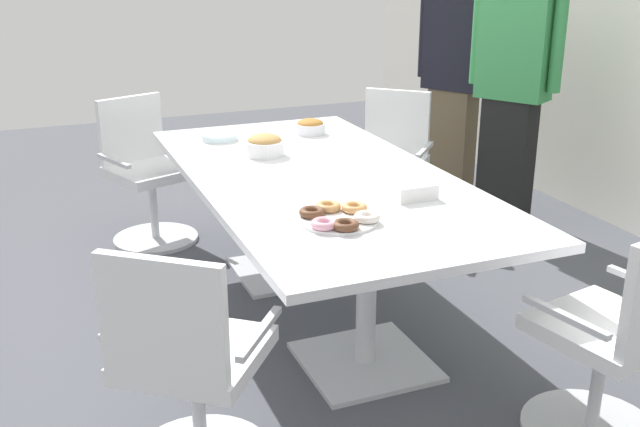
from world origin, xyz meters
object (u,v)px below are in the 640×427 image
person_standing_0 (455,79)px  donut_platter (339,217)px  conference_table (320,199)px  snack_bowl_cookies (265,145)px  napkin_pile (410,189)px  office_chair_1 (189,375)px  snack_bowl_pretzels (310,126)px  office_chair_3 (389,170)px  person_standing_1 (513,84)px  office_chair_2 (616,347)px  plate_stack (219,137)px  office_chair_0 (147,179)px

person_standing_0 → donut_platter: 2.76m
conference_table → donut_platter: donut_platter is taller
snack_bowl_cookies → napkin_pile: (0.90, 0.39, -0.02)m
conference_table → office_chair_1: 1.35m
snack_bowl_pretzels → napkin_pile: size_ratio=0.92×
office_chair_3 → snack_bowl_pretzels: 0.76m
office_chair_3 → person_standing_1: bearing=-159.4°
office_chair_2 → snack_bowl_pretzels: 2.27m
conference_table → office_chair_2: (1.40, 0.62, -0.22)m
snack_bowl_pretzels → napkin_pile: (1.26, -0.01, -0.01)m
office_chair_2 → snack_bowl_cookies: size_ratio=4.41×
snack_bowl_pretzels → snack_bowl_cookies: bearing=-47.9°
conference_table → office_chair_2: size_ratio=2.64×
person_standing_1 → snack_bowl_cookies: person_standing_1 is taller
snack_bowl_pretzels → conference_table: bearing=-18.0°
conference_table → person_standing_1: 1.78m
snack_bowl_cookies → snack_bowl_pretzels: (-0.36, 0.40, -0.01)m
office_chair_3 → office_chair_2: bearing=126.7°
office_chair_2 → office_chair_3: bearing=72.0°
office_chair_2 → snack_bowl_cookies: 2.03m
conference_table → office_chair_3: office_chair_3 is taller
office_chair_3 → person_standing_1: size_ratio=0.49×
office_chair_2 → snack_bowl_pretzels: office_chair_2 is taller
snack_bowl_pretzels → plate_stack: (-0.05, -0.54, -0.03)m
person_standing_1 → plate_stack: 1.90m
office_chair_0 → napkin_pile: office_chair_0 is taller
office_chair_3 → person_standing_0: (-0.45, 0.74, 0.49)m
office_chair_0 → person_standing_0: bearing=160.3°
person_standing_0 → plate_stack: bearing=76.0°
snack_bowl_pretzels → plate_stack: snack_bowl_pretzels is taller
person_standing_1 → plate_stack: bearing=54.8°
office_chair_1 → snack_bowl_cookies: bearing=100.6°
office_chair_0 → napkin_pile: 2.08m
office_chair_2 → plate_stack: bearing=100.3°
office_chair_3 → plate_stack: 1.23m
person_standing_0 → snack_bowl_cookies: 2.04m
office_chair_1 → plate_stack: bearing=109.9°
office_chair_0 → snack_bowl_cookies: size_ratio=4.41×
office_chair_0 → person_standing_1: size_ratio=0.49×
donut_platter → plate_stack: 1.50m
person_standing_1 → office_chair_3: bearing=37.0°
snack_bowl_pretzels → person_standing_0: bearing=114.8°
office_chair_0 → office_chair_2: same height
conference_table → person_standing_1: bearing=113.5°
donut_platter → plate_stack: bearing=-176.0°
snack_bowl_pretzels → office_chair_3: bearing=106.4°
snack_bowl_cookies → office_chair_0: bearing=-152.8°
office_chair_3 → snack_bowl_cookies: (0.55, -1.03, 0.40)m
office_chair_3 → donut_platter: size_ratio=2.71×
office_chair_2 → donut_platter: (-0.76, -0.79, 0.36)m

